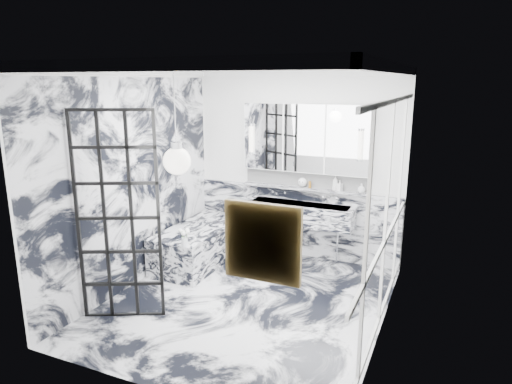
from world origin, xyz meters
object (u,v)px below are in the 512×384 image
at_px(mirror_cabinet, 305,138).
at_px(bathtub, 200,244).
at_px(crittall_door, 118,218).
at_px(trough_sink, 300,213).

height_order(mirror_cabinet, bathtub, mirror_cabinet).
height_order(crittall_door, trough_sink, crittall_door).
relative_size(mirror_cabinet, bathtub, 1.15).
height_order(trough_sink, mirror_cabinet, mirror_cabinet).
xyz_separation_m(trough_sink, bathtub, (-1.33, -0.66, -0.45)).
bearing_deg(crittall_door, bathtub, 64.86).
bearing_deg(mirror_cabinet, trough_sink, -90.00).
distance_m(trough_sink, mirror_cabinet, 1.10).
relative_size(crittall_door, bathtub, 1.42).
distance_m(trough_sink, bathtub, 1.55).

